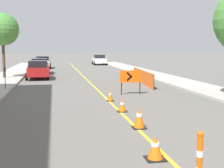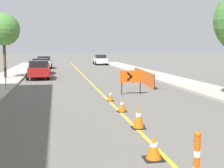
% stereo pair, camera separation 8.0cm
% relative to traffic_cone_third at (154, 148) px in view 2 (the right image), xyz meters
% --- Properties ---
extents(lane_stripe, '(0.12, 57.45, 0.01)m').
position_rel_traffic_cone_third_xyz_m(lane_stripe, '(0.34, 18.97, -0.28)').
color(lane_stripe, gold).
rests_on(lane_stripe, ground_plane).
extents(sidewalk_left, '(2.79, 57.45, 0.14)m').
position_rel_traffic_cone_third_xyz_m(sidewalk_left, '(-6.46, 18.97, -0.22)').
color(sidewalk_left, '#ADA89E').
rests_on(sidewalk_left, ground_plane).
extents(sidewalk_right, '(2.79, 57.45, 0.14)m').
position_rel_traffic_cone_third_xyz_m(sidewalk_right, '(7.14, 18.97, -0.22)').
color(sidewalk_right, '#ADA89E').
rests_on(sidewalk_right, ground_plane).
extents(traffic_cone_third, '(0.47, 0.47, 0.59)m').
position_rel_traffic_cone_third_xyz_m(traffic_cone_third, '(0.00, 0.00, 0.00)').
color(traffic_cone_third, black).
rests_on(traffic_cone_third, ground_plane).
extents(traffic_cone_fourth, '(0.46, 0.46, 0.71)m').
position_rel_traffic_cone_third_xyz_m(traffic_cone_fourth, '(0.41, 2.94, 0.06)').
color(traffic_cone_fourth, black).
rests_on(traffic_cone_fourth, ground_plane).
extents(traffic_cone_fifth, '(0.40, 0.40, 0.54)m').
position_rel_traffic_cone_third_xyz_m(traffic_cone_fifth, '(0.44, 5.71, -0.02)').
color(traffic_cone_fifth, black).
rests_on(traffic_cone_fifth, ground_plane).
extents(traffic_cone_farthest, '(0.33, 0.33, 0.55)m').
position_rel_traffic_cone_third_xyz_m(traffic_cone_farthest, '(0.42, 8.41, -0.02)').
color(traffic_cone_farthest, black).
rests_on(traffic_cone_farthest, ground_plane).
extents(arrow_barricade_primary, '(1.29, 0.08, 1.40)m').
position_rel_traffic_cone_third_xyz_m(arrow_barricade_primary, '(1.97, 10.39, 0.71)').
color(arrow_barricade_primary, '#EF560C').
rests_on(arrow_barricade_primary, ground_plane).
extents(safety_mesh_fence, '(0.66, 7.43, 1.00)m').
position_rel_traffic_cone_third_xyz_m(safety_mesh_fence, '(4.22, 15.69, 0.21)').
color(safety_mesh_fence, '#EF560C').
rests_on(safety_mesh_fence, ground_plane).
extents(parked_car_curb_near, '(2.02, 4.39, 1.59)m').
position_rel_traffic_cone_third_xyz_m(parked_car_curb_near, '(-3.77, 20.78, 0.51)').
color(parked_car_curb_near, maroon).
rests_on(parked_car_curb_near, ground_plane).
extents(parked_car_curb_mid, '(1.95, 4.34, 1.59)m').
position_rel_traffic_cone_third_xyz_m(parked_car_curb_mid, '(-3.83, 26.13, 0.51)').
color(parked_car_curb_mid, maroon).
rests_on(parked_car_curb_mid, ground_plane).
extents(parked_car_curb_far, '(1.95, 4.35, 1.59)m').
position_rel_traffic_cone_third_xyz_m(parked_car_curb_far, '(-3.74, 34.47, 0.51)').
color(parked_car_curb_far, '#B7B7BC').
rests_on(parked_car_curb_far, ground_plane).
extents(parked_car_opposite_side, '(1.93, 4.31, 1.59)m').
position_rel_traffic_cone_third_xyz_m(parked_car_opposite_side, '(4.64, 41.61, 0.51)').
color(parked_car_opposite_side, silver).
rests_on(parked_car_opposite_side, ground_plane).
extents(parking_meter_far_curb, '(0.12, 0.11, 1.38)m').
position_rel_traffic_cone_third_xyz_m(parking_meter_far_curb, '(-5.42, 13.33, 0.82)').
color(parking_meter_far_curb, '#4C4C51').
rests_on(parking_meter_far_curb, sidewalk_left).
extents(street_tree_left_near, '(2.76, 2.76, 5.48)m').
position_rel_traffic_cone_third_xyz_m(street_tree_left_near, '(-6.60, 20.97, 3.93)').
color(street_tree_left_near, '#4C3823').
rests_on(street_tree_left_near, sidewalk_left).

